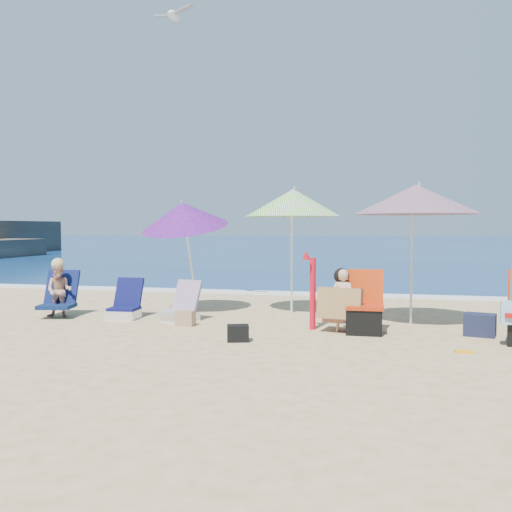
% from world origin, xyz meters
% --- Properties ---
extents(ground, '(120.00, 120.00, 0.00)m').
position_xyz_m(ground, '(0.00, 0.00, 0.00)').
color(ground, '#D8BC84').
rests_on(ground, ground).
extents(sea, '(120.00, 80.00, 0.12)m').
position_xyz_m(sea, '(0.00, 45.00, -0.05)').
color(sea, navy).
rests_on(sea, ground).
extents(foam, '(120.00, 0.50, 0.04)m').
position_xyz_m(foam, '(0.00, 5.10, 0.02)').
color(foam, white).
rests_on(foam, ground).
extents(umbrella_turquoise, '(2.45, 2.45, 2.27)m').
position_xyz_m(umbrella_turquoise, '(2.19, 1.46, 2.00)').
color(umbrella_turquoise, silver).
rests_on(umbrella_turquoise, ground).
extents(umbrella_striped, '(2.06, 2.06, 2.29)m').
position_xyz_m(umbrella_striped, '(0.10, 2.25, 2.00)').
color(umbrella_striped, white).
rests_on(umbrella_striped, ground).
extents(umbrella_blue, '(1.85, 1.90, 2.17)m').
position_xyz_m(umbrella_blue, '(-1.85, 1.90, 1.78)').
color(umbrella_blue, white).
rests_on(umbrella_blue, ground).
extents(furled_umbrella, '(0.23, 0.26, 1.21)m').
position_xyz_m(furled_umbrella, '(0.63, 0.70, 0.67)').
color(furled_umbrella, red).
rests_on(furled_umbrella, ground).
extents(chair_navy, '(0.52, 0.63, 0.68)m').
position_xyz_m(chair_navy, '(-2.62, 1.05, 0.18)').
color(chair_navy, '#0C0E44').
rests_on(chair_navy, ground).
extents(chair_rainbow, '(0.62, 0.72, 0.67)m').
position_xyz_m(chair_rainbow, '(-1.56, 0.97, 0.18)').
color(chair_rainbow, '#DA764D').
rests_on(chair_rainbow, ground).
extents(camp_chair_left, '(0.55, 0.55, 0.93)m').
position_xyz_m(camp_chair_left, '(1.43, 0.58, 0.28)').
color(camp_chair_left, '#B62A0D').
rests_on(camp_chair_left, ground).
extents(person_center, '(0.69, 0.61, 0.96)m').
position_xyz_m(person_center, '(1.10, 0.56, 0.46)').
color(person_center, tan).
rests_on(person_center, ground).
extents(person_left, '(0.70, 0.81, 1.03)m').
position_xyz_m(person_left, '(-3.80, 0.95, 0.47)').
color(person_left, tan).
rests_on(person_left, ground).
extents(bag_tan, '(0.29, 0.21, 0.24)m').
position_xyz_m(bag_tan, '(-1.36, 0.60, 0.12)').
color(bag_tan, '#A07A5B').
rests_on(bag_tan, ground).
extents(bag_navy_b, '(0.49, 0.41, 0.32)m').
position_xyz_m(bag_navy_b, '(3.06, 0.75, 0.16)').
color(bag_navy_b, '#181D34').
rests_on(bag_navy_b, ground).
extents(bag_black_b, '(0.34, 0.28, 0.23)m').
position_xyz_m(bag_black_b, '(-0.23, -0.40, 0.11)').
color(bag_black_b, black).
rests_on(bag_black_b, ground).
extents(orange_item, '(0.25, 0.14, 0.03)m').
position_xyz_m(orange_item, '(2.70, -0.47, 0.02)').
color(orange_item, orange).
rests_on(orange_item, ground).
extents(seagull, '(0.89, 0.55, 0.16)m').
position_xyz_m(seagull, '(-2.07, 2.06, 5.41)').
color(seagull, silver).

